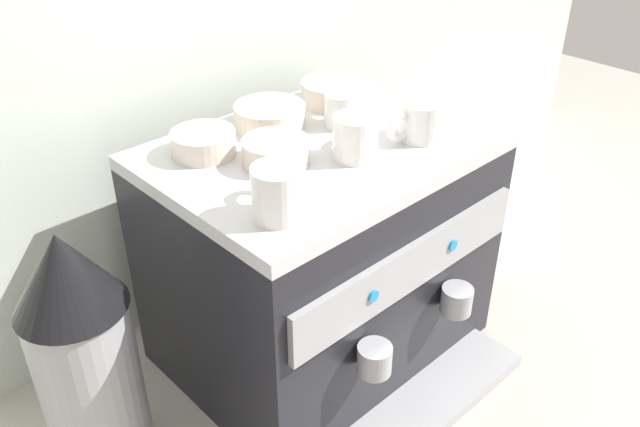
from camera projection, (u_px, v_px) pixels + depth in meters
ground_plane at (320, 341)px, 1.36m from camera, size 4.00×4.00×0.00m
tiled_backsplash_wall at (211, 80)px, 1.30m from camera, size 2.80×0.03×0.95m
espresso_machine at (322, 254)px, 1.24m from camera, size 0.56×0.53×0.44m
ceramic_cup_0 at (356, 136)px, 1.07m from camera, size 0.10×0.08×0.07m
ceramic_cup_1 at (421, 120)px, 1.13m from camera, size 0.12×0.08×0.07m
ceramic_cup_2 at (278, 191)px, 0.92m from camera, size 0.08×0.11×0.08m
ceramic_cup_3 at (341, 109)px, 1.18m from camera, size 0.07×0.09×0.06m
ceramic_bowl_0 at (204, 143)px, 1.09m from camera, size 0.11×0.11×0.04m
ceramic_bowl_1 at (270, 116)px, 1.18m from camera, size 0.13×0.13×0.04m
ceramic_bowl_2 at (276, 152)px, 1.06m from camera, size 0.11×0.11×0.04m
ceramic_bowl_3 at (334, 92)px, 1.28m from camera, size 0.13×0.13×0.04m
coffee_grinder at (84, 355)px, 1.01m from camera, size 0.16×0.16×0.45m
milk_pitcher at (469, 247)px, 1.54m from camera, size 0.09×0.09×0.12m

